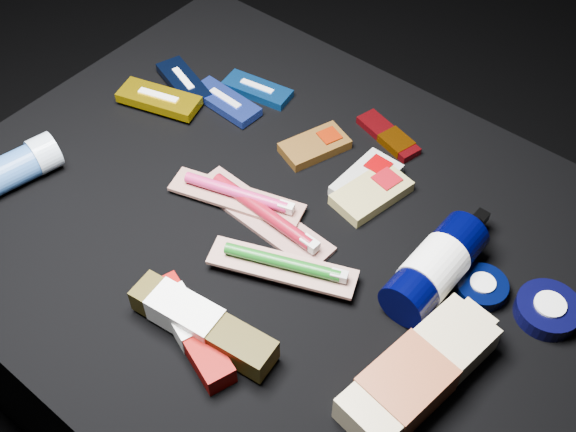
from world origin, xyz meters
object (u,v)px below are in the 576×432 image
Objects in this scene: bodywash_bottle at (416,375)px; deodorant_stick at (16,168)px; lotion_bottle at (435,268)px; toothpaste_carton_red at (188,326)px.

bodywash_bottle is 0.66m from deodorant_stick.
lotion_bottle is 1.23× the size of toothpaste_carton_red.
deodorant_stick is at bearing -163.80° from bodywash_bottle.
lotion_bottle is 1.49× the size of deodorant_stick.
toothpaste_carton_red is (-0.26, -0.12, -0.01)m from bodywash_bottle.
deodorant_stick is 0.83× the size of toothpaste_carton_red.
toothpaste_carton_red is (0.39, -0.03, -0.01)m from deodorant_stick.
bodywash_bottle reaches higher than toothpaste_carton_red.
bodywash_bottle is at bearing 44.00° from toothpaste_carton_red.
bodywash_bottle is 1.35× the size of toothpaste_carton_red.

